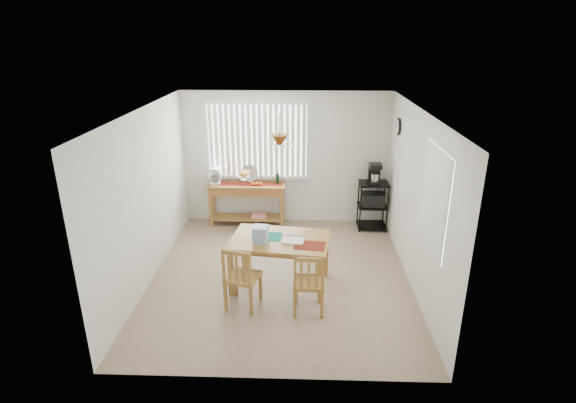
{
  "coord_description": "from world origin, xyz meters",
  "views": [
    {
      "loc": [
        0.33,
        -6.22,
        3.62
      ],
      "look_at": [
        0.1,
        0.55,
        1.05
      ],
      "focal_mm": 28.0,
      "sensor_mm": 36.0,
      "label": 1
    }
  ],
  "objects_px": {
    "cart_items": "(375,174)",
    "chair_right": "(309,283)",
    "dining_table": "(280,244)",
    "chair_left": "(241,278)",
    "sideboard": "(247,194)",
    "wire_cart": "(373,201)"
  },
  "relations": [
    {
      "from": "cart_items",
      "to": "chair_right",
      "type": "bearing_deg",
      "value": -113.55
    },
    {
      "from": "cart_items",
      "to": "chair_left",
      "type": "relative_size",
      "value": 0.41
    },
    {
      "from": "sideboard",
      "to": "chair_left",
      "type": "height_order",
      "value": "chair_left"
    },
    {
      "from": "wire_cart",
      "to": "chair_right",
      "type": "relative_size",
      "value": 1.03
    },
    {
      "from": "wire_cart",
      "to": "chair_left",
      "type": "distance_m",
      "value": 3.52
    },
    {
      "from": "dining_table",
      "to": "chair_left",
      "type": "relative_size",
      "value": 1.63
    },
    {
      "from": "sideboard",
      "to": "chair_right",
      "type": "relative_size",
      "value": 1.64
    },
    {
      "from": "sideboard",
      "to": "cart_items",
      "type": "bearing_deg",
      "value": -2.54
    },
    {
      "from": "dining_table",
      "to": "chair_left",
      "type": "bearing_deg",
      "value": -129.13
    },
    {
      "from": "sideboard",
      "to": "wire_cart",
      "type": "height_order",
      "value": "wire_cart"
    },
    {
      "from": "wire_cart",
      "to": "cart_items",
      "type": "height_order",
      "value": "cart_items"
    },
    {
      "from": "cart_items",
      "to": "chair_left",
      "type": "height_order",
      "value": "cart_items"
    },
    {
      "from": "cart_items",
      "to": "dining_table",
      "type": "relative_size",
      "value": 0.25
    },
    {
      "from": "dining_table",
      "to": "chair_left",
      "type": "height_order",
      "value": "chair_left"
    },
    {
      "from": "sideboard",
      "to": "dining_table",
      "type": "bearing_deg",
      "value": -71.39
    },
    {
      "from": "chair_right",
      "to": "wire_cart",
      "type": "bearing_deg",
      "value": 66.38
    },
    {
      "from": "dining_table",
      "to": "sideboard",
      "type": "bearing_deg",
      "value": 108.61
    },
    {
      "from": "cart_items",
      "to": "chair_left",
      "type": "distance_m",
      "value": 3.59
    },
    {
      "from": "cart_items",
      "to": "chair_right",
      "type": "xyz_separation_m",
      "value": [
        -1.25,
        -2.87,
        -0.67
      ]
    },
    {
      "from": "wire_cart",
      "to": "chair_right",
      "type": "xyz_separation_m",
      "value": [
        -1.25,
        -2.86,
        -0.12
      ]
    },
    {
      "from": "sideboard",
      "to": "chair_left",
      "type": "distance_m",
      "value": 2.9
    },
    {
      "from": "sideboard",
      "to": "chair_left",
      "type": "bearing_deg",
      "value": -84.78
    }
  ]
}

